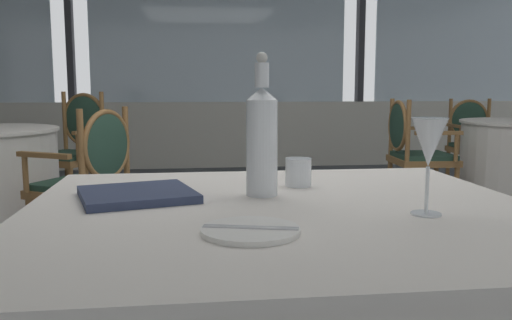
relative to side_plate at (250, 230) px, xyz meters
The scene contains 12 objects.
ground_plane 1.77m from the side_plate, 79.14° to the left, with size 15.35×15.35×0.00m, color #4C5156.
window_wall_far 6.02m from the side_plate, 87.13° to the left, with size 11.68×0.14×2.98m.
side_plate is the anchor object (origin of this frame).
butter_knife 0.01m from the side_plate, ahead, with size 0.18×0.02×0.00m, color silver.
water_bottle 0.38m from the side_plate, 78.86° to the left, with size 0.08×0.08×0.35m.
wine_glass 0.43m from the side_plate, 14.11° to the left, with size 0.08×0.08×0.21m.
water_tumbler 0.50m from the side_plate, 68.07° to the left, with size 0.07×0.07×0.08m, color white.
menu_book 0.42m from the side_plate, 124.60° to the left, with size 0.26×0.25×0.02m, color #2D3856.
dining_chair_0_2 2.37m from the side_plate, 107.12° to the left, with size 0.63×0.65×0.92m.
dining_chair_0_3 3.77m from the side_plate, 106.21° to the left, with size 0.65×0.63×1.00m.
dining_chair_1_1 4.87m from the side_plate, 56.17° to the left, with size 0.56×0.49×0.92m.
dining_chair_1_2 3.55m from the side_plate, 61.78° to the left, with size 0.49×0.56×0.94m.
Camera 1 is at (-0.41, -2.53, 1.04)m, focal length 37.57 mm.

